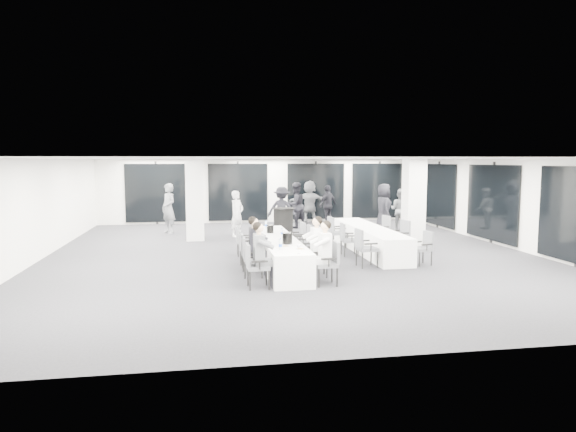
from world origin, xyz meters
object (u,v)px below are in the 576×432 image
chair_side_left_far (335,230)px  chair_main_right_near (329,260)px  chair_side_left_near (364,245)px  standing_guest_e (384,205)px  standing_guest_f (309,199)px  chair_main_left_far (242,239)px  chair_side_right_near (424,246)px  chair_main_left_near (254,263)px  chair_side_right_mid (401,235)px  chair_main_left_fourth (245,245)px  standing_guest_c (282,206)px  banquet_table_side (369,239)px  banquet_table_main (278,252)px  chair_main_right_second (321,254)px  standing_guest_g (169,205)px  chair_main_right_mid (313,248)px  ice_bucket_near (287,238)px  cocktail_table (283,223)px  chair_main_left_mid (247,249)px  chair_side_left_mid (347,237)px  standing_guest_h (400,207)px  ice_bucket_far (270,229)px  standing_guest_b (295,202)px  chair_main_right_far (298,236)px  chair_side_right_far (382,228)px  standing_guest_a (237,211)px  standing_guest_d (328,202)px

chair_side_left_far → chair_main_right_near: bearing=-23.0°
chair_side_left_near → standing_guest_e: bearing=151.2°
chair_side_left_far → standing_guest_f: standing_guest_f is taller
chair_main_left_far → chair_side_right_near: size_ratio=0.97×
chair_main_left_near → chair_side_right_mid: chair_side_right_mid is taller
chair_main_left_fourth → standing_guest_c: 6.36m
banquet_table_side → chair_side_left_near: bearing=-111.7°
banquet_table_side → chair_main_left_far: size_ratio=5.84×
banquet_table_main → chair_main_right_second: (0.83, -1.27, 0.16)m
chair_side_left_far → standing_guest_g: bearing=-134.6°
chair_main_right_mid → ice_bucket_near: ice_bucket_near is taller
chair_main_right_near → cocktail_table: bearing=-2.0°
standing_guest_e → ice_bucket_near: size_ratio=7.76×
chair_main_left_mid → chair_main_right_mid: 1.66m
chair_side_left_mid → chair_side_right_near: bearing=48.7°
chair_main_left_mid → chair_main_left_fourth: (0.00, 0.76, -0.01)m
chair_main_left_fourth → standing_guest_h: (6.55, 5.59, 0.42)m
chair_main_right_mid → ice_bucket_far: bearing=22.1°
chair_main_left_mid → chair_side_left_mid: chair_side_left_mid is taller
standing_guest_b → standing_guest_f: 1.65m
chair_side_left_near → chair_side_right_mid: (1.67, 1.66, 0.00)m
chair_main_right_far → standing_guest_c: standing_guest_c is taller
chair_main_right_far → chair_main_right_near: bearing=176.2°
chair_side_right_far → ice_bucket_far: ice_bucket_far is taller
chair_side_left_far → standing_guest_g: 6.80m
cocktail_table → standing_guest_g: bearing=153.6°
chair_main_right_mid → chair_side_right_far: 4.40m
chair_main_right_second → standing_guest_h: bearing=-29.7°
chair_main_left_far → standing_guest_f: 7.98m
standing_guest_b → chair_main_left_near: bearing=44.8°
chair_main_left_far → standing_guest_g: 5.57m
chair_side_right_near → standing_guest_h: bearing=-27.4°
chair_main_right_second → standing_guest_c: bearing=2.2°
banquet_table_main → chair_main_right_near: (0.84, -2.11, 0.18)m
standing_guest_a → standing_guest_c: 2.08m
chair_side_left_near → standing_guest_g: bearing=-147.4°
chair_side_right_mid → ice_bucket_far: chair_side_right_mid is taller
banquet_table_side → chair_main_left_far: 3.84m
chair_main_left_fourth → ice_bucket_near: 1.74m
banquet_table_main → standing_guest_d: bearing=67.9°
standing_guest_h → ice_bucket_near: size_ratio=6.81×
chair_main_right_near → standing_guest_a: bearing=9.7°
chair_main_right_second → chair_main_right_mid: bearing=4.2°
chair_main_right_far → standing_guest_a: bearing=18.0°
chair_main_left_mid → chair_side_right_far: (4.68, 3.15, 0.02)m
standing_guest_d → ice_bucket_far: bearing=29.9°
chair_side_left_mid → standing_guest_b: bearing=-174.5°
banquet_table_side → standing_guest_f: (-0.34, 7.16, 0.68)m
chair_main_right_far → chair_side_right_far: 3.25m
cocktail_table → chair_main_right_second: bearing=-90.3°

